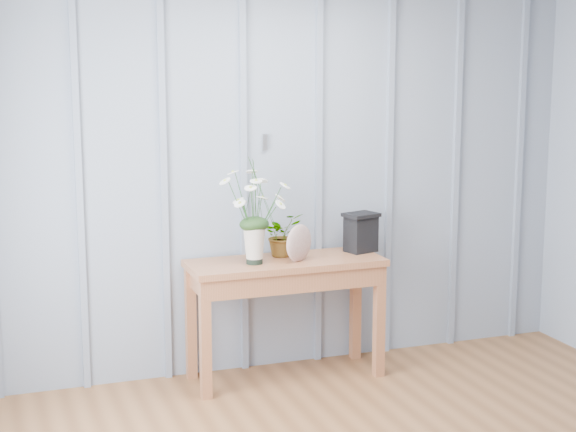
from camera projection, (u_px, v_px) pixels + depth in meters
name	position (u px, v px, depth m)	size (l,w,h in m)	color
room_shell	(373.00, 53.00, 4.18)	(4.00, 4.50, 2.50)	#8A97AB
sideboard	(285.00, 278.00, 5.40)	(1.20, 0.45, 0.75)	#965836
daisy_vase	(254.00, 200.00, 5.21)	(0.44, 0.33, 0.62)	black
spider_plant	(282.00, 235.00, 5.46)	(0.24, 0.21, 0.27)	#183414
felt_disc_vessel	(299.00, 243.00, 5.32)	(0.23, 0.06, 0.23)	brown
carved_box	(361.00, 232.00, 5.59)	(0.24, 0.21, 0.25)	black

